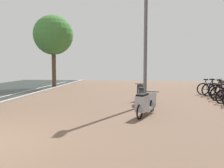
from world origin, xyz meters
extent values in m
cube|color=brown|center=(4.80, 0.00, -0.03)|extent=(14.40, 40.00, 0.05)
torus|color=black|center=(7.18, 6.10, 0.30)|extent=(0.67, 0.20, 0.67)
cylinder|color=maroon|center=(7.24, 6.11, 0.54)|extent=(0.16, 0.06, 0.49)
torus|color=black|center=(7.25, 6.93, 0.33)|extent=(0.73, 0.10, 0.73)
cylinder|color=navy|center=(7.45, 6.92, 0.57)|extent=(0.14, 0.04, 0.58)
cylinder|color=navy|center=(7.37, 6.92, 0.30)|extent=(0.26, 0.04, 0.08)
cylinder|color=navy|center=(7.32, 6.93, 0.59)|extent=(0.17, 0.03, 0.53)
cube|color=black|center=(7.39, 6.92, 0.89)|extent=(0.22, 0.10, 0.06)
torus|color=black|center=(7.39, 7.68, 0.34)|extent=(0.76, 0.09, 0.75)
cylinder|color=brown|center=(7.78, 7.68, 0.61)|extent=(0.32, 0.04, 0.66)
cylinder|color=brown|center=(7.59, 7.68, 0.59)|extent=(0.14, 0.04, 0.60)
cylinder|color=brown|center=(7.73, 7.68, 0.91)|extent=(0.40, 0.04, 0.09)
cylinder|color=brown|center=(7.52, 7.68, 0.31)|extent=(0.25, 0.03, 0.08)
cylinder|color=brown|center=(7.46, 7.68, 0.61)|extent=(0.17, 0.03, 0.55)
cube|color=black|center=(7.53, 7.68, 0.92)|extent=(0.22, 0.09, 0.06)
torus|color=black|center=(7.26, 8.44, 0.34)|extent=(0.75, 0.08, 0.75)
torus|color=black|center=(7.94, 8.43, 0.34)|extent=(0.75, 0.08, 0.75)
cylinder|color=navy|center=(7.67, 8.44, 0.61)|extent=(0.33, 0.04, 0.65)
cylinder|color=navy|center=(7.46, 8.44, 0.58)|extent=(0.14, 0.04, 0.60)
cylinder|color=navy|center=(7.61, 8.44, 0.90)|extent=(0.41, 0.04, 0.09)
cylinder|color=navy|center=(7.39, 8.44, 0.31)|extent=(0.26, 0.03, 0.08)
cylinder|color=navy|center=(7.34, 8.44, 0.61)|extent=(0.17, 0.03, 0.55)
cylinder|color=navy|center=(7.88, 8.43, 0.63)|extent=(0.15, 0.03, 0.60)
cube|color=black|center=(7.41, 8.44, 0.91)|extent=(0.22, 0.09, 0.06)
cylinder|color=#ADADB2|center=(7.82, 8.44, 0.98)|extent=(0.03, 0.48, 0.02)
torus|color=black|center=(7.17, 9.19, 0.31)|extent=(0.70, 0.10, 0.70)
torus|color=black|center=(7.77, 9.21, 0.31)|extent=(0.70, 0.10, 0.70)
cylinder|color=navy|center=(7.53, 9.20, 0.57)|extent=(0.30, 0.05, 0.61)
cylinder|color=navy|center=(7.35, 9.19, 0.54)|extent=(0.13, 0.04, 0.56)
cylinder|color=navy|center=(7.48, 9.20, 0.84)|extent=(0.37, 0.05, 0.08)
cylinder|color=navy|center=(7.28, 9.19, 0.29)|extent=(0.24, 0.04, 0.08)
cylinder|color=navy|center=(7.23, 9.19, 0.57)|extent=(0.16, 0.03, 0.51)
cylinder|color=navy|center=(7.72, 9.21, 0.59)|extent=(0.14, 0.04, 0.56)
cube|color=black|center=(7.30, 9.19, 0.86)|extent=(0.22, 0.10, 0.06)
cylinder|color=#ADADB2|center=(7.66, 9.21, 0.91)|extent=(0.04, 0.48, 0.02)
torus|color=black|center=(3.73, 5.29, 0.25)|extent=(0.09, 0.56, 0.55)
torus|color=black|center=(3.64, 6.63, 0.25)|extent=(0.09, 0.56, 0.55)
cube|color=#33383E|center=(3.68, 5.96, 0.22)|extent=(0.33, 0.77, 0.08)
cube|color=#33383E|center=(3.71, 5.53, 0.44)|extent=(0.34, 0.61, 0.44)
cube|color=black|center=(3.71, 5.53, 0.69)|extent=(0.30, 0.55, 0.06)
cylinder|color=#33383E|center=(3.64, 6.61, 0.52)|extent=(0.08, 0.12, 0.55)
cube|color=#33383E|center=(3.65, 6.53, 0.50)|extent=(0.32, 0.10, 0.55)
cylinder|color=black|center=(3.64, 6.58, 0.80)|extent=(0.52, 0.06, 0.03)
torus|color=black|center=(3.61, 2.84, 0.23)|extent=(0.22, 0.49, 0.50)
torus|color=black|center=(4.07, 4.09, 0.23)|extent=(0.22, 0.49, 0.50)
cube|color=#A7A7AE|center=(3.84, 3.47, 0.20)|extent=(0.52, 0.80, 0.08)
cube|color=#A7A7AE|center=(3.69, 3.06, 0.46)|extent=(0.48, 0.65, 0.51)
cube|color=black|center=(3.69, 3.06, 0.74)|extent=(0.43, 0.59, 0.06)
cylinder|color=#A7A7AE|center=(4.06, 4.07, 0.48)|extent=(0.11, 0.14, 0.51)
cube|color=#A7A7AE|center=(4.03, 4.00, 0.45)|extent=(0.33, 0.18, 0.50)
cylinder|color=black|center=(4.05, 4.05, 0.73)|extent=(0.50, 0.20, 0.03)
cylinder|color=slate|center=(3.82, 5.29, 2.67)|extent=(0.14, 0.14, 5.35)
cylinder|color=brown|center=(-2.73, 12.38, 1.42)|extent=(0.30, 0.30, 2.84)
sphere|color=#47823B|center=(-2.73, 12.38, 3.86)|extent=(2.90, 2.90, 2.90)
camera|label=1|loc=(3.59, -4.43, 1.71)|focal=37.54mm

